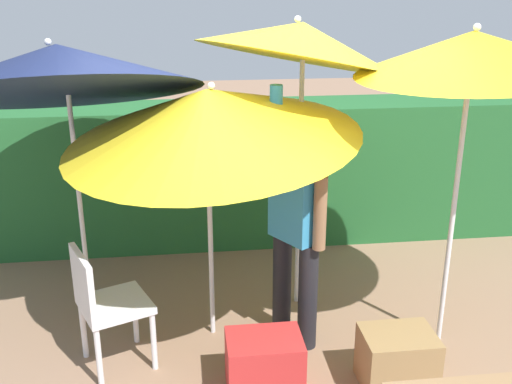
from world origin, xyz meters
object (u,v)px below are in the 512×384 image
chair_plastic (104,301)px  umbrella_yellow (473,53)px  umbrella_orange (300,41)px  crate_cardboard (397,359)px  umbrella_rainbow (58,70)px  cooler_box (264,364)px  umbrella_navy (209,115)px  person_vendor (296,223)px

chair_plastic → umbrella_yellow: bearing=0.6°
umbrella_orange → crate_cardboard: 2.32m
umbrella_rainbow → cooler_box: (1.32, -1.12, -1.76)m
umbrella_rainbow → chair_plastic: size_ratio=2.77×
umbrella_orange → cooler_box: umbrella_orange is taller
umbrella_yellow → umbrella_navy: bearing=169.9°
chair_plastic → cooler_box: 1.15m
umbrella_rainbow → person_vendor: (1.62, -0.55, -1.02)m
umbrella_navy → person_vendor: size_ratio=1.11×
umbrella_navy → cooler_box: 1.69m
umbrella_rainbow → umbrella_yellow: size_ratio=1.06×
umbrella_yellow → person_vendor: 1.61m
cooler_box → umbrella_navy: bearing=112.0°
umbrella_yellow → chair_plastic: size_ratio=2.60×
umbrella_rainbow → person_vendor: umbrella_rainbow is taller
umbrella_orange → chair_plastic: bearing=-152.8°
umbrella_navy → crate_cardboard: (1.16, -0.76, -1.51)m
crate_cardboard → cooler_box: bearing=175.9°
umbrella_rainbow → umbrella_navy: size_ratio=1.18×
umbrella_rainbow → umbrella_orange: 1.73m
umbrella_navy → crate_cardboard: size_ratio=4.37×
umbrella_navy → umbrella_orange: bearing=31.5°
umbrella_yellow → crate_cardboard: 2.05m
umbrella_yellow → crate_cardboard: size_ratio=4.86×
umbrella_yellow → umbrella_orange: bearing=143.7°
umbrella_yellow → crate_cardboard: (-0.51, -0.47, -1.93)m
umbrella_navy → chair_plastic: size_ratio=2.34×
umbrella_navy → crate_cardboard: 2.05m
crate_cardboard → umbrella_orange: bearing=111.6°
person_vendor → umbrella_navy: bearing=167.5°
cooler_box → crate_cardboard: bearing=-4.1°
umbrella_rainbow → person_vendor: size_ratio=1.31×
umbrella_orange → umbrella_navy: bearing=-148.5°
umbrella_rainbow → crate_cardboard: bearing=-28.4°
chair_plastic → cooler_box: bearing=-20.1°
umbrella_rainbow → cooler_box: 2.47m
umbrella_rainbow → chair_plastic: (0.28, -0.74, -1.45)m
umbrella_navy → cooler_box: bearing=-68.0°
cooler_box → umbrella_yellow: bearing=16.3°
person_vendor → crate_cardboard: size_ratio=3.94×
person_vendor → crate_cardboard: person_vendor is taller
umbrella_yellow → chair_plastic: umbrella_yellow is taller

